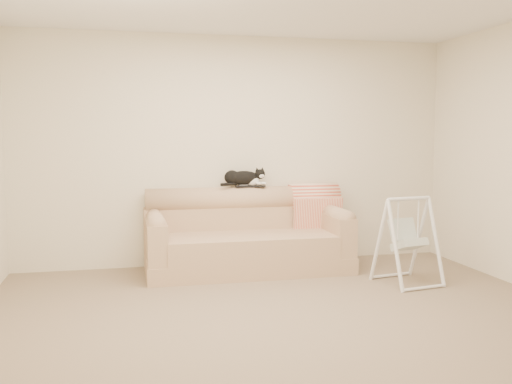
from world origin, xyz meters
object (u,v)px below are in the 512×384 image
remote_a (243,186)px  sofa (246,238)px  baby_swing (407,240)px  remote_b (258,186)px  tuxedo_cat (243,178)px

remote_a → sofa: bearing=-93.2°
baby_swing → sofa: bearing=147.5°
remote_a → remote_b: bearing=-4.7°
baby_swing → remote_a: bearing=141.6°
tuxedo_cat → baby_swing: bearing=-39.2°
remote_a → tuxedo_cat: 0.10m
sofa → remote_b: size_ratio=12.46×
sofa → baby_swing: 1.72m
sofa → baby_swing: (1.45, -0.92, 0.09)m
remote_b → baby_swing: (1.27, -1.13, -0.47)m
sofa → remote_a: remote_a is taller
remote_b → tuxedo_cat: size_ratio=0.32×
remote_b → baby_swing: 1.76m
remote_b → baby_swing: bearing=-41.6°
remote_b → remote_a: bearing=175.3°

